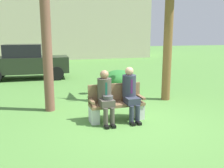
% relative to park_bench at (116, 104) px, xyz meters
% --- Properties ---
extents(ground_plane, '(80.00, 80.00, 0.00)m').
position_rel_park_bench_xyz_m(ground_plane, '(0.37, -0.32, -0.40)').
color(ground_plane, '#51873B').
extents(park_bench, '(1.36, 0.44, 0.90)m').
position_rel_park_bench_xyz_m(park_bench, '(0.00, 0.00, 0.00)').
color(park_bench, brown).
rests_on(park_bench, ground).
extents(seated_man_left, '(0.34, 0.72, 1.28)m').
position_rel_park_bench_xyz_m(seated_man_left, '(-0.31, -0.13, 0.32)').
color(seated_man_left, '#4C473D').
rests_on(seated_man_left, ground).
extents(seated_man_right, '(0.34, 0.72, 1.33)m').
position_rel_park_bench_xyz_m(seated_man_right, '(0.33, -0.12, 0.35)').
color(seated_man_right, '#2D3342').
rests_on(seated_man_right, ground).
extents(shrub_near_bench, '(1.25, 1.15, 0.78)m').
position_rel_park_bench_xyz_m(shrub_near_bench, '(1.18, 3.23, -0.01)').
color(shrub_near_bench, '#2E7B31').
rests_on(shrub_near_bench, ground).
extents(parked_car_near, '(3.97, 1.86, 1.68)m').
position_rel_park_bench_xyz_m(parked_car_near, '(-2.31, 6.87, 0.44)').
color(parked_car_near, '#232D1E').
rests_on(parked_car_near, ground).
extents(building_backdrop, '(15.31, 9.35, 8.52)m').
position_rel_park_bench_xyz_m(building_backdrop, '(1.46, 20.32, 3.89)').
color(building_backdrop, '#BAB295').
rests_on(building_backdrop, ground).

